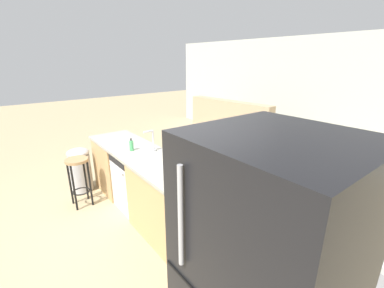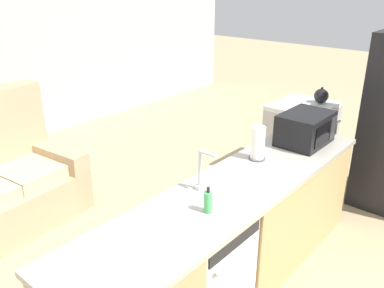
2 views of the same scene
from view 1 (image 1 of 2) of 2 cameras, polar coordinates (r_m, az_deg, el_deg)
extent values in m
plane|color=tan|center=(3.88, -9.78, -14.80)|extent=(24.00, 24.00, 0.00)
cube|color=beige|center=(6.28, 27.56, 8.97)|extent=(10.00, 0.06, 2.60)
cube|color=tan|center=(4.43, -15.79, -4.55)|extent=(0.75, 0.62, 0.86)
cube|color=tan|center=(3.05, -2.57, -15.00)|extent=(1.55, 0.62, 0.86)
cube|color=#ADA899|center=(3.35, -9.37, -3.30)|extent=(2.94, 0.66, 0.04)
cube|color=brown|center=(3.74, -8.68, -15.34)|extent=(2.86, 0.56, 0.08)
cube|color=white|center=(3.87, -11.90, -7.87)|extent=(0.58, 0.58, 0.84)
cube|color=black|center=(3.62, -16.47, -3.88)|extent=(0.52, 0.01, 0.08)
cylinder|color=#B2B2B7|center=(3.65, -16.53, -5.38)|extent=(0.44, 0.02, 0.02)
cube|color=#B7B7BC|center=(2.67, 30.30, -23.55)|extent=(0.76, 0.64, 0.85)
cylinder|color=silver|center=(2.24, 27.71, -23.03)|extent=(0.61, 0.03, 0.03)
cube|color=white|center=(2.42, 32.06, -15.38)|extent=(0.76, 0.64, 0.05)
torus|color=black|center=(2.35, 27.00, -14.92)|extent=(0.16, 0.16, 0.01)
torus|color=black|center=(2.26, 35.08, -17.74)|extent=(0.16, 0.16, 0.01)
torus|color=black|center=(2.56, 29.60, -12.54)|extent=(0.16, 0.16, 0.01)
cylinder|color=#B2B2B7|center=(1.13, -2.54, -16.03)|extent=(0.02, 0.02, 0.48)
cube|color=black|center=(2.47, 2.68, -7.23)|extent=(0.50, 0.36, 0.28)
cube|color=black|center=(2.40, -1.42, -8.03)|extent=(0.27, 0.01, 0.18)
cube|color=#2D2D33|center=(2.24, 1.89, -9.96)|extent=(0.11, 0.01, 0.21)
cylinder|color=silver|center=(3.57, -8.51, -1.30)|extent=(0.07, 0.07, 0.03)
cylinder|color=silver|center=(3.52, -8.62, 0.92)|extent=(0.02, 0.02, 0.26)
cylinder|color=silver|center=(3.46, -9.73, 2.76)|extent=(0.02, 0.14, 0.02)
cylinder|color=#4C4C51|center=(3.01, -2.47, -5.14)|extent=(0.14, 0.14, 0.01)
cylinder|color=white|center=(2.95, -2.51, -2.63)|extent=(0.11, 0.11, 0.27)
cylinder|color=#4CB266|center=(3.63, -13.31, -0.38)|extent=(0.06, 0.06, 0.14)
cylinder|color=black|center=(3.60, -13.41, 0.95)|extent=(0.02, 0.02, 0.04)
sphere|color=black|center=(2.22, 35.43, -15.77)|extent=(0.17, 0.17, 0.17)
sphere|color=black|center=(2.17, 35.90, -13.66)|extent=(0.03, 0.03, 0.03)
cylinder|color=tan|center=(4.05, -24.28, -3.32)|extent=(0.32, 0.32, 0.04)
cylinder|color=black|center=(4.27, -25.47, -7.80)|extent=(0.03, 0.03, 0.70)
cylinder|color=black|center=(4.07, -24.73, -8.98)|extent=(0.03, 0.03, 0.70)
cylinder|color=black|center=(4.31, -22.57, -7.15)|extent=(0.03, 0.03, 0.70)
cylinder|color=black|center=(4.11, -21.70, -8.28)|extent=(0.03, 0.03, 0.70)
torus|color=black|center=(4.25, -23.39, -9.61)|extent=(0.25, 0.25, 0.02)
cylinder|color=#B7B7BC|center=(4.65, -23.48, -5.95)|extent=(0.34, 0.34, 0.62)
ellipsoid|color=#B7B7BC|center=(4.52, -24.06, -1.77)|extent=(0.35, 0.35, 0.14)
cube|color=tan|center=(5.55, 5.78, -1.68)|extent=(2.08, 1.10, 0.42)
cube|color=tan|center=(5.67, 8.10, 3.17)|extent=(2.01, 0.45, 1.27)
cube|color=tan|center=(6.11, -0.60, 1.29)|extent=(0.29, 0.92, 0.62)
cube|color=tan|center=(5.02, 13.63, -3.11)|extent=(0.29, 0.92, 0.62)
cube|color=beige|center=(5.78, 1.41, 2.06)|extent=(0.62, 0.69, 0.12)
cube|color=beige|center=(5.43, 5.53, 0.88)|extent=(0.62, 0.69, 0.12)
cube|color=beige|center=(5.11, 10.19, -0.48)|extent=(0.62, 0.69, 0.12)
camera|label=2|loc=(4.91, -39.48, 16.55)|focal=38.00mm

